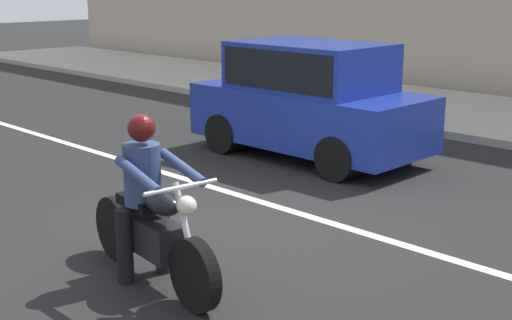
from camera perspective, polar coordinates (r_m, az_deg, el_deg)
ground_plane at (r=7.84m, az=-1.40°, el=-5.75°), size 80.00×80.00×0.00m
lane_marking_stripe at (r=7.97m, az=7.33°, el=-5.49°), size 18.00×0.14×0.01m
motorcycle_with_rider_denim_blue at (r=6.40m, az=-8.69°, el=-4.52°), size 2.10×0.72×1.56m
parked_hatchback_cobalt_blue at (r=10.89m, az=4.40°, el=5.02°), size 3.75×1.76×1.80m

